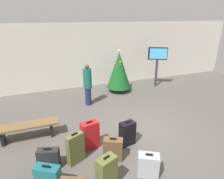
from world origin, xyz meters
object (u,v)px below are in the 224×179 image
Objects in this scene: suitcase_3 at (107,173)px; traveller_0 at (88,84)px; suitcase_0 at (127,133)px; suitcase_5 at (148,165)px; waiting_bench at (27,128)px; suitcase_7 at (76,149)px; suitcase_4 at (48,179)px; holiday_tree at (119,70)px; flight_info_kiosk at (157,59)px; suitcase_2 at (49,158)px; suitcase_1 at (90,135)px; suitcase_6 at (113,149)px.

traveller_0 is at bearing 81.68° from suitcase_3.
suitcase_0 reaches higher than suitcase_5.
suitcase_7 is (1.15, -1.45, 0.03)m from waiting_bench.
suitcase_5 reaches higher than waiting_bench.
holiday_tree is at bearing 53.67° from suitcase_4.
flight_info_kiosk reaches higher than suitcase_4.
suitcase_2 is (-2.12, -0.18, -0.09)m from suitcase_0.
waiting_bench is 2.12× the size of suitcase_7.
waiting_bench is 2.91m from suitcase_3.
waiting_bench is 2.15× the size of suitcase_1.
suitcase_0 is (-3.35, -3.88, -1.04)m from flight_info_kiosk.
traveller_0 reaches higher than suitcase_0.
suitcase_2 is at bearing 137.75° from suitcase_3.
holiday_tree is 2.74× the size of suitcase_0.
suitcase_0 is at bearing -82.01° from traveller_0.
suitcase_6 reaches higher than suitcase_5.
suitcase_5 is at bearing -123.61° from flight_info_kiosk.
suitcase_6 is (-0.56, 0.77, 0.02)m from suitcase_5.
waiting_bench is 3.23× the size of suitcase_2.
suitcase_1 is at bearing 42.47° from suitcase_7.
suitcase_2 is at bearing 170.85° from suitcase_6.
suitcase_0 is at bearing 4.79° from suitcase_2.
flight_info_kiosk is 6.90m from suitcase_2.
suitcase_5 is at bearing -91.13° from suitcase_0.
suitcase_7 reaches higher than suitcase_2.
suitcase_1 is at bearing -122.40° from holiday_tree.
traveller_0 is at bearing 65.07° from suitcase_4.
suitcase_7 is (-0.47, 0.96, 0.02)m from suitcase_3.
holiday_tree is 2.07m from flight_info_kiosk.
suitcase_4 is at bearing -77.32° from waiting_bench.
suitcase_0 is at bearing 8.63° from suitcase_7.
waiting_bench is at bearing -146.29° from holiday_tree.
suitcase_1 is 1.56m from suitcase_4.
suitcase_4 is (-3.46, -4.70, -0.74)m from holiday_tree.
suitcase_3 is at bearing -119.08° from suitcase_6.
suitcase_4 is at bearing -137.06° from suitcase_7.
holiday_tree is at bearing 49.66° from suitcase_2.
flight_info_kiosk reaches higher than traveller_0.
holiday_tree is at bearing -179.16° from flight_info_kiosk.
suitcase_6 is (-1.89, -4.27, -0.75)m from holiday_tree.
suitcase_1 is 1.33× the size of suitcase_6.
suitcase_2 is 0.65m from suitcase_7.
suitcase_5 is 0.70× the size of suitcase_7.
flight_info_kiosk is (2.05, 0.03, 0.34)m from holiday_tree.
suitcase_7 reaches higher than suitcase_1.
suitcase_3 is (-2.31, -5.04, -0.67)m from holiday_tree.
suitcase_6 is at bearing 15.29° from suitcase_4.
traveller_0 is at bearing -151.16° from holiday_tree.
suitcase_0 reaches higher than suitcase_2.
waiting_bench is 2.23× the size of suitcase_3.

